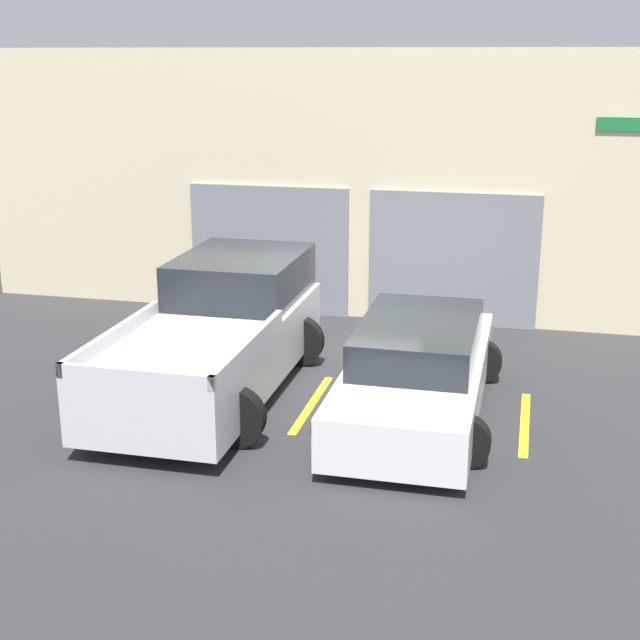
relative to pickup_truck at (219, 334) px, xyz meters
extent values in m
plane|color=#2D2D30|center=(1.48, 1.12, -0.83)|extent=(28.00, 28.00, 0.00)
cube|color=beige|center=(1.48, 4.42, 1.60)|extent=(15.46, 0.60, 4.87)
cube|color=slate|center=(-0.45, 4.08, 0.37)|extent=(3.05, 0.08, 2.42)
cube|color=slate|center=(3.00, 4.08, 0.37)|extent=(3.05, 0.08, 2.42)
cube|color=#197238|center=(5.73, 4.09, 2.81)|extent=(0.90, 0.03, 0.22)
cube|color=silver|center=(0.00, -0.31, -0.17)|extent=(1.97, 5.11, 0.89)
cube|color=#1E2328|center=(0.00, 1.10, 0.61)|extent=(1.81, 2.30, 0.68)
cube|color=silver|center=(-0.94, -1.46, 0.36)|extent=(0.08, 2.81, 0.18)
cube|color=silver|center=(0.94, -1.46, 0.36)|extent=(0.08, 2.81, 0.18)
cube|color=silver|center=(0.00, -2.83, 0.36)|extent=(1.97, 0.08, 0.18)
cylinder|color=black|center=(-0.87, 1.28, -0.44)|extent=(0.79, 0.22, 0.79)
cylinder|color=black|center=(0.87, 1.28, -0.44)|extent=(0.79, 0.22, 0.79)
cylinder|color=black|center=(-0.87, -1.89, -0.44)|extent=(0.79, 0.22, 0.79)
cylinder|color=black|center=(0.87, -1.89, -0.44)|extent=(0.79, 0.22, 0.79)
cube|color=white|center=(2.95, -0.31, -0.35)|extent=(1.76, 4.78, 0.67)
cube|color=#1E2328|center=(2.95, -0.19, 0.23)|extent=(1.55, 2.63, 0.49)
cylinder|color=black|center=(2.18, 1.17, -0.51)|extent=(0.65, 0.22, 0.65)
cylinder|color=black|center=(3.73, 1.17, -0.51)|extent=(0.65, 0.22, 0.65)
cylinder|color=black|center=(2.18, -1.79, -0.51)|extent=(0.65, 0.22, 0.65)
cylinder|color=black|center=(3.73, -1.79, -0.51)|extent=(0.65, 0.22, 0.65)
cube|color=gold|center=(-1.48, -0.31, -0.83)|extent=(0.12, 2.20, 0.01)
cube|color=gold|center=(1.48, -0.31, -0.83)|extent=(0.12, 2.20, 0.01)
cube|color=gold|center=(4.43, -0.31, -0.83)|extent=(0.12, 2.20, 0.01)
camera|label=1|loc=(4.34, -11.70, 3.94)|focal=50.00mm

